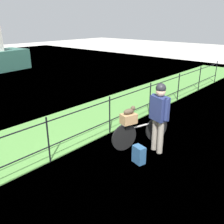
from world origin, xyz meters
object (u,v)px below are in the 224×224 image
at_px(cyclist_person, 159,112).
at_px(bicycle_main, 140,132).
at_px(backpack_on_paving, 139,155).
at_px(wooden_crate, 129,119).
at_px(terrier_dog, 130,111).

bearing_deg(cyclist_person, bicycle_main, 92.50).
xyz_separation_m(bicycle_main, backpack_on_paving, (-0.70, -0.46, -0.16)).
distance_m(bicycle_main, wooden_crate, 0.57).
height_order(wooden_crate, backpack_on_paving, wooden_crate).
distance_m(wooden_crate, cyclist_person, 0.73).
bearing_deg(backpack_on_paving, terrier_dog, 161.44).
relative_size(bicycle_main, backpack_on_paving, 4.05).
bearing_deg(bicycle_main, wooden_crate, 162.12).
relative_size(wooden_crate, backpack_on_paving, 0.90).
xyz_separation_m(bicycle_main, terrier_dog, (-0.33, 0.11, 0.63)).
bearing_deg(terrier_dog, backpack_on_paving, -123.44).
bearing_deg(wooden_crate, backpack_on_paving, -121.39).
xyz_separation_m(wooden_crate, backpack_on_paving, (-0.35, -0.57, -0.60)).
xyz_separation_m(wooden_crate, cyclist_person, (0.37, -0.59, 0.21)).
bearing_deg(bicycle_main, cyclist_person, -87.50).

